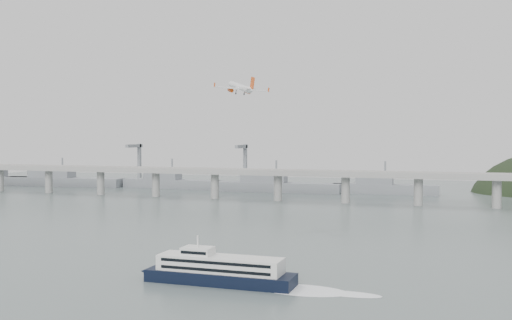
% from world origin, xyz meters
% --- Properties ---
extents(ground, '(900.00, 900.00, 0.00)m').
position_xyz_m(ground, '(0.00, 0.00, 0.00)').
color(ground, slate).
rests_on(ground, ground).
extents(bridge, '(800.00, 22.00, 23.90)m').
position_xyz_m(bridge, '(-1.15, 200.00, 17.65)').
color(bridge, '#989895').
rests_on(bridge, ground).
extents(distant_fleet, '(453.00, 60.90, 40.00)m').
position_xyz_m(distant_fleet, '(-155.36, 265.08, 6.22)').
color(distant_fleet, slate).
rests_on(distant_fleet, ground).
extents(ferry, '(81.11, 14.46, 15.32)m').
position_xyz_m(ferry, '(19.75, -43.70, 4.15)').
color(ferry, black).
rests_on(ferry, ground).
extents(airliner, '(29.20, 30.86, 10.65)m').
position_xyz_m(airliner, '(-24.43, 101.94, 75.57)').
color(airliner, white).
rests_on(airliner, ground).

